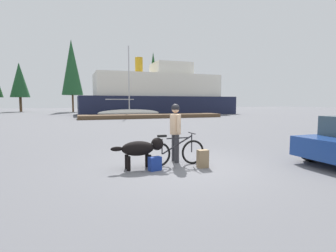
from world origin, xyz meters
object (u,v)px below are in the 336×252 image
(handbag_pannier, at_px, (155,164))
(sailboat_moored, at_px, (129,113))
(ferry_boat, at_px, (157,95))
(bicycle, at_px, (176,152))
(backpack, at_px, (203,159))
(person_cyclist, at_px, (175,127))
(dog, at_px, (141,149))

(handbag_pannier, height_order, sailboat_moored, sailboat_moored)
(handbag_pannier, height_order, ferry_boat, ferry_boat)
(bicycle, distance_m, backpack, 0.77)
(bicycle, height_order, sailboat_moored, sailboat_moored)
(handbag_pannier, bearing_deg, backpack, -6.15)
(person_cyclist, height_order, backpack, person_cyclist)
(person_cyclist, xyz_separation_m, ferry_boat, (9.22, 30.48, 1.80))
(ferry_boat, bearing_deg, sailboat_moored, -133.20)
(handbag_pannier, bearing_deg, bicycle, 24.67)
(ferry_boat, bearing_deg, dog, -108.53)
(bicycle, height_order, person_cyclist, person_cyclist)
(bicycle, distance_m, handbag_pannier, 0.79)
(bicycle, bearing_deg, dog, 179.53)
(handbag_pannier, relative_size, sailboat_moored, 0.04)
(ferry_boat, relative_size, sailboat_moored, 2.64)
(person_cyclist, height_order, dog, person_cyclist)
(handbag_pannier, bearing_deg, person_cyclist, 40.92)
(backpack, distance_m, handbag_pannier, 1.31)
(handbag_pannier, bearing_deg, sailboat_moored, 79.73)
(dog, distance_m, backpack, 1.67)
(dog, bearing_deg, backpack, -16.59)
(backpack, xyz_separation_m, ferry_boat, (8.78, 31.36, 2.59))
(person_cyclist, bearing_deg, backpack, -63.61)
(dog, bearing_deg, bicycle, -0.47)
(person_cyclist, distance_m, dog, 1.30)
(handbag_pannier, distance_m, ferry_boat, 32.92)
(person_cyclist, xyz_separation_m, handbag_pannier, (-0.86, -0.74, -0.85))
(handbag_pannier, relative_size, ferry_boat, 0.02)
(backpack, height_order, handbag_pannier, backpack)
(backpack, xyz_separation_m, sailboat_moored, (3.30, 25.53, 0.26))
(bicycle, xyz_separation_m, ferry_boat, (9.38, 30.90, 2.45))
(person_cyclist, bearing_deg, dog, -159.91)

